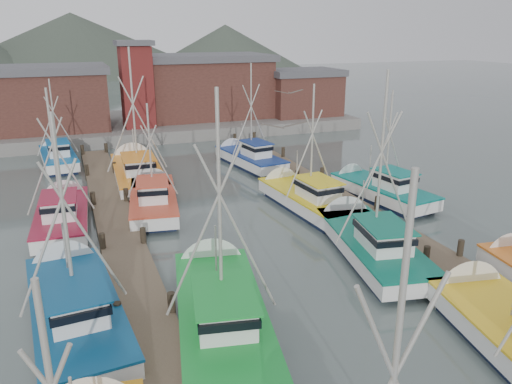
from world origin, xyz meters
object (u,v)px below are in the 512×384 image
object	(u,v)px
lookout_tower	(137,84)
boat_4	(220,307)
boat_12	(137,171)
boat_8	(153,198)

from	to	relation	value
lookout_tower	boat_4	size ratio (longest dim) A/B	0.82
boat_4	boat_12	bearing A→B (deg)	101.38
lookout_tower	boat_8	distance (m)	22.61
lookout_tower	boat_8	size ratio (longest dim) A/B	0.94
boat_12	boat_4	bearing A→B (deg)	-87.20
boat_4	lookout_tower	bearing A→B (deg)	97.19
lookout_tower	boat_12	bearing A→B (deg)	-99.28
boat_4	boat_12	world-z (taller)	boat_12
lookout_tower	boat_8	xyz separation A→B (m)	(-2.44, -21.94, -4.88)
lookout_tower	boat_8	bearing A→B (deg)	-96.36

